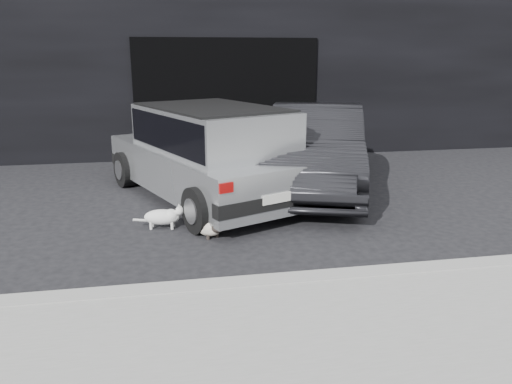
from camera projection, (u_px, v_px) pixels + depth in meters
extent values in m
plane|color=black|center=(195.00, 214.00, 7.31)|extent=(80.00, 80.00, 0.00)
cube|color=black|center=(216.00, 44.00, 12.50)|extent=(34.00, 4.00, 5.00)
cube|color=black|center=(227.00, 99.00, 10.92)|extent=(4.00, 0.10, 2.60)
cube|color=gray|center=(311.00, 281.00, 5.00)|extent=(18.00, 0.25, 0.12)
cube|color=gray|center=(356.00, 348.00, 3.86)|extent=(18.00, 2.20, 0.11)
cube|color=#B1B4B6|center=(206.00, 167.00, 8.03)|extent=(3.21, 4.39, 0.64)
cube|color=#B1B4B6|center=(212.00, 129.00, 7.69)|extent=(2.49, 3.08, 0.64)
cube|color=black|center=(212.00, 129.00, 7.69)|extent=(2.46, 2.99, 0.51)
cube|color=black|center=(276.00, 201.00, 6.49)|extent=(1.73, 0.86, 0.19)
cube|color=black|center=(160.00, 153.00, 9.61)|extent=(1.73, 0.86, 0.19)
cube|color=silver|center=(280.00, 198.00, 6.41)|extent=(0.50, 0.22, 0.12)
cube|color=#8C0707|center=(226.00, 188.00, 5.93)|extent=(0.18, 0.10, 0.12)
cube|color=#8C0707|center=(327.00, 171.00, 6.76)|extent=(0.18, 0.10, 0.12)
cube|color=black|center=(211.00, 107.00, 7.60)|extent=(2.39, 2.83, 0.03)
cylinder|color=black|center=(199.00, 210.00, 6.46)|extent=(0.45, 0.66, 0.62)
cylinder|color=slate|center=(190.00, 211.00, 6.39)|extent=(0.15, 0.32, 0.34)
cylinder|color=black|center=(305.00, 190.00, 7.38)|extent=(0.45, 0.66, 0.62)
cylinder|color=slate|center=(311.00, 189.00, 7.45)|extent=(0.15, 0.32, 0.34)
cylinder|color=black|center=(125.00, 169.00, 8.74)|extent=(0.45, 0.66, 0.62)
cylinder|color=slate|center=(118.00, 170.00, 8.67)|extent=(0.15, 0.32, 0.34)
cylinder|color=black|center=(213.00, 158.00, 9.66)|extent=(0.45, 0.66, 0.62)
cylinder|color=slate|center=(219.00, 158.00, 9.73)|extent=(0.15, 0.32, 0.34)
imported|color=black|center=(316.00, 148.00, 8.46)|extent=(2.80, 4.59, 1.43)
ellipsoid|color=beige|center=(206.00, 226.00, 6.42)|extent=(0.48, 0.60, 0.21)
ellipsoid|color=beige|center=(211.00, 227.00, 6.31)|extent=(0.31, 0.31, 0.20)
ellipsoid|color=black|center=(217.00, 228.00, 6.19)|extent=(0.20, 0.19, 0.14)
sphere|color=black|center=(220.00, 229.00, 6.15)|extent=(0.06, 0.06, 0.06)
cone|color=black|center=(219.00, 222.00, 6.21)|extent=(0.07, 0.08, 0.07)
cone|color=black|center=(214.00, 223.00, 6.16)|extent=(0.07, 0.08, 0.07)
cylinder|color=black|center=(217.00, 235.00, 6.36)|extent=(0.04, 0.04, 0.07)
cylinder|color=black|center=(208.00, 237.00, 6.28)|extent=(0.04, 0.04, 0.07)
cylinder|color=black|center=(204.00, 228.00, 6.60)|extent=(0.04, 0.04, 0.07)
cylinder|color=black|center=(195.00, 230.00, 6.52)|extent=(0.04, 0.04, 0.07)
cylinder|color=black|center=(194.00, 223.00, 6.65)|extent=(0.24, 0.23, 0.09)
ellipsoid|color=silver|center=(162.00, 217.00, 6.67)|extent=(0.51, 0.32, 0.21)
ellipsoid|color=silver|center=(171.00, 216.00, 6.66)|extent=(0.24, 0.24, 0.17)
ellipsoid|color=silver|center=(180.00, 210.00, 6.65)|extent=(0.14, 0.15, 0.12)
sphere|color=silver|center=(184.00, 211.00, 6.65)|extent=(0.05, 0.05, 0.05)
cone|color=silver|center=(179.00, 206.00, 6.66)|extent=(0.06, 0.05, 0.06)
cone|color=silver|center=(178.00, 207.00, 6.60)|extent=(0.06, 0.05, 0.06)
cylinder|color=silver|center=(174.00, 222.00, 6.75)|extent=(0.04, 0.04, 0.12)
cylinder|color=silver|center=(172.00, 225.00, 6.64)|extent=(0.04, 0.04, 0.12)
cylinder|color=silver|center=(153.00, 222.00, 6.75)|extent=(0.04, 0.04, 0.12)
cylinder|color=silver|center=(151.00, 225.00, 6.64)|extent=(0.04, 0.04, 0.12)
cylinder|color=silver|center=(143.00, 220.00, 6.68)|extent=(0.26, 0.08, 0.08)
ellipsoid|color=gray|center=(155.00, 216.00, 6.64)|extent=(0.19, 0.16, 0.09)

